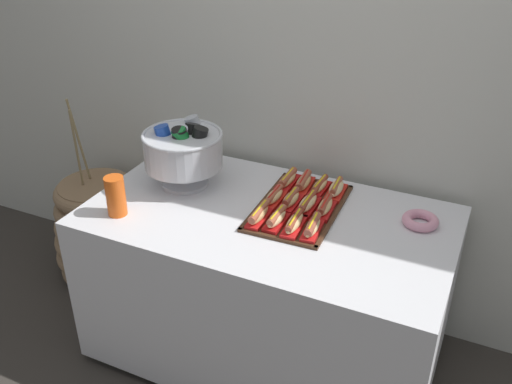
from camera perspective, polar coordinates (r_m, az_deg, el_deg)
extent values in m
plane|color=#38332D|center=(2.84, 1.07, -15.54)|extent=(10.00, 10.00, 0.00)
cube|color=beige|center=(2.60, 6.17, 13.49)|extent=(6.00, 0.10, 2.60)
cube|color=silver|center=(2.57, 1.15, -9.18)|extent=(1.51, 0.85, 0.72)
cylinder|color=black|center=(2.89, -13.50, -14.92)|extent=(0.05, 0.05, 0.04)
cylinder|color=black|center=(3.25, -7.11, -8.44)|extent=(0.05, 0.05, 0.04)
cylinder|color=black|center=(2.92, 15.46, -14.66)|extent=(0.05, 0.05, 0.04)
cylinder|color=#896B4C|center=(3.26, -15.22, -3.58)|extent=(0.38, 0.38, 0.57)
torus|color=#896B4C|center=(3.39, -14.70, -6.94)|extent=(0.50, 0.50, 0.09)
torus|color=#896B4C|center=(3.34, -14.91, -5.63)|extent=(0.52, 0.52, 0.09)
torus|color=#896B4C|center=(3.29, -15.11, -4.27)|extent=(0.51, 0.51, 0.09)
torus|color=#896B4C|center=(3.24, -15.33, -2.88)|extent=(0.49, 0.49, 0.09)
torus|color=#896B4C|center=(3.19, -15.55, -1.44)|extent=(0.46, 0.46, 0.09)
torus|color=#896B4C|center=(3.15, -15.77, 0.04)|extent=(0.43, 0.43, 0.09)
cylinder|color=#937F56|center=(3.00, -17.52, 4.13)|extent=(0.06, 0.07, 0.45)
cylinder|color=#937F56|center=(3.07, -17.31, 4.94)|extent=(0.03, 0.07, 0.46)
cube|color=#472B19|center=(2.41, 4.31, -1.61)|extent=(0.35, 0.54, 0.01)
cube|color=#472B19|center=(2.20, 2.12, -4.60)|extent=(0.33, 0.03, 0.01)
cube|color=#472B19|center=(2.61, 6.15, 1.16)|extent=(0.33, 0.03, 0.01)
cube|color=#472B19|center=(2.45, 0.85, -0.74)|extent=(0.03, 0.53, 0.01)
cube|color=#472B19|center=(2.37, 7.91, -2.22)|extent=(0.03, 0.53, 0.01)
cube|color=red|center=(2.30, 0.31, -2.72)|extent=(0.06, 0.17, 0.02)
ellipsoid|color=tan|center=(2.29, 0.32, -2.21)|extent=(0.05, 0.16, 0.04)
cylinder|color=#A8563D|center=(2.28, 0.32, -1.93)|extent=(0.04, 0.16, 0.03)
cylinder|color=yellow|center=(2.27, 0.32, -1.63)|extent=(0.01, 0.14, 0.01)
cube|color=#B21414|center=(2.28, 2.06, -3.11)|extent=(0.06, 0.16, 0.02)
ellipsoid|color=beige|center=(2.26, 2.07, -2.61)|extent=(0.05, 0.15, 0.04)
cylinder|color=#A8563D|center=(2.26, 2.07, -2.34)|extent=(0.03, 0.14, 0.03)
cylinder|color=yellow|center=(2.25, 2.08, -2.04)|extent=(0.01, 0.12, 0.01)
cube|color=red|center=(2.26, 3.84, -3.51)|extent=(0.07, 0.18, 0.02)
ellipsoid|color=#E0BC7F|center=(2.24, 3.85, -3.05)|extent=(0.06, 0.17, 0.04)
cylinder|color=brown|center=(2.24, 3.86, -2.80)|extent=(0.04, 0.16, 0.03)
cylinder|color=yellow|center=(2.23, 3.87, -2.54)|extent=(0.02, 0.13, 0.01)
cube|color=red|center=(2.24, 5.65, -3.90)|extent=(0.07, 0.17, 0.02)
ellipsoid|color=#E0BC7F|center=(2.23, 5.68, -3.46)|extent=(0.06, 0.16, 0.04)
cylinder|color=#9E4C38|center=(2.22, 5.69, -3.22)|extent=(0.05, 0.15, 0.03)
cylinder|color=yellow|center=(2.21, 5.71, -2.90)|extent=(0.02, 0.13, 0.01)
cube|color=red|center=(2.43, 1.82, -0.82)|extent=(0.06, 0.16, 0.02)
ellipsoid|color=#E0BC7F|center=(2.42, 1.83, -0.41)|extent=(0.05, 0.15, 0.04)
cylinder|color=#A8563D|center=(2.42, 1.83, -0.19)|extent=(0.03, 0.14, 0.03)
cylinder|color=red|center=(2.41, 1.83, 0.07)|extent=(0.01, 0.12, 0.01)
cube|color=red|center=(2.41, 3.48, -1.17)|extent=(0.07, 0.16, 0.02)
ellipsoid|color=#E0BC7F|center=(2.40, 3.49, -0.70)|extent=(0.05, 0.15, 0.04)
cylinder|color=#9E4C38|center=(2.39, 3.50, -0.44)|extent=(0.03, 0.13, 0.03)
cylinder|color=yellow|center=(2.39, 3.51, -0.16)|extent=(0.01, 0.11, 0.01)
cube|color=#B21414|center=(2.39, 5.17, -1.52)|extent=(0.07, 0.18, 0.02)
ellipsoid|color=beige|center=(2.38, 5.19, -1.08)|extent=(0.06, 0.16, 0.04)
cylinder|color=brown|center=(2.37, 5.20, -0.84)|extent=(0.03, 0.16, 0.03)
cylinder|color=yellow|center=(2.37, 5.22, -0.59)|extent=(0.01, 0.14, 0.01)
cube|color=red|center=(2.37, 6.89, -1.88)|extent=(0.07, 0.16, 0.02)
ellipsoid|color=tan|center=(2.36, 6.92, -1.43)|extent=(0.06, 0.15, 0.04)
cylinder|color=brown|center=(2.35, 6.93, -1.17)|extent=(0.03, 0.14, 0.03)
cylinder|color=red|center=(2.35, 6.95, -0.93)|extent=(0.02, 0.12, 0.01)
cube|color=red|center=(2.57, 3.16, 0.88)|extent=(0.07, 0.18, 0.02)
ellipsoid|color=#E0BC7F|center=(2.56, 3.18, 1.28)|extent=(0.05, 0.16, 0.04)
cylinder|color=#A8563D|center=(2.55, 3.18, 1.50)|extent=(0.03, 0.16, 0.03)
cylinder|color=yellow|center=(2.54, 3.19, 1.80)|extent=(0.01, 0.13, 0.01)
cube|color=red|center=(2.55, 4.75, 0.57)|extent=(0.08, 0.18, 0.02)
ellipsoid|color=tan|center=(2.54, 4.77, 0.99)|extent=(0.07, 0.17, 0.04)
cylinder|color=#A8563D|center=(2.53, 4.78, 1.23)|extent=(0.05, 0.16, 0.03)
cylinder|color=red|center=(2.52, 4.79, 1.53)|extent=(0.02, 0.13, 0.01)
cube|color=red|center=(2.53, 6.35, 0.25)|extent=(0.06, 0.16, 0.02)
ellipsoid|color=#E0BC7F|center=(2.52, 6.38, 0.63)|extent=(0.05, 0.15, 0.04)
cylinder|color=brown|center=(2.51, 6.39, 0.84)|extent=(0.03, 0.15, 0.03)
cylinder|color=yellow|center=(2.51, 6.41, 1.09)|extent=(0.01, 0.13, 0.01)
cube|color=red|center=(2.51, 7.99, -0.08)|extent=(0.08, 0.17, 0.02)
ellipsoid|color=beige|center=(2.50, 8.02, 0.39)|extent=(0.06, 0.15, 0.04)
cylinder|color=#A8563D|center=(2.49, 8.04, 0.66)|extent=(0.04, 0.14, 0.03)
cylinder|color=yellow|center=(2.49, 8.06, 0.90)|extent=(0.02, 0.12, 0.01)
cylinder|color=silver|center=(2.61, -7.08, 0.96)|extent=(0.21, 0.21, 0.02)
cone|color=silver|center=(2.58, -7.14, 1.90)|extent=(0.07, 0.07, 0.08)
cylinder|color=silver|center=(2.53, -7.30, 4.17)|extent=(0.35, 0.35, 0.15)
torus|color=silver|center=(2.50, -7.41, 5.70)|extent=(0.36, 0.36, 0.02)
cylinder|color=black|center=(2.49, -5.79, 5.11)|extent=(0.11, 0.10, 0.14)
cylinder|color=black|center=(2.53, -6.52, 5.45)|extent=(0.07, 0.10, 0.14)
cylinder|color=#B7BCC6|center=(2.61, -6.11, 6.24)|extent=(0.10, 0.08, 0.14)
cylinder|color=#B7BCC6|center=(2.52, -7.47, 5.27)|extent=(0.08, 0.10, 0.14)
cylinder|color=#1E47B2|center=(2.53, -9.11, 5.25)|extent=(0.12, 0.10, 0.14)
cylinder|color=black|center=(2.50, -7.63, 5.03)|extent=(0.08, 0.08, 0.13)
cylinder|color=#197A33|center=(2.49, -7.26, 5.00)|extent=(0.12, 0.11, 0.14)
cylinder|color=#EA5B19|center=(2.40, -13.79, -0.86)|extent=(0.08, 0.08, 0.13)
cylinder|color=#EA5B19|center=(2.39, -13.85, -0.39)|extent=(0.08, 0.08, 0.13)
cylinder|color=#EA5B19|center=(2.38, -13.91, 0.08)|extent=(0.08, 0.08, 0.13)
torus|color=pink|center=(2.38, 16.11, -2.76)|extent=(0.15, 0.15, 0.04)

